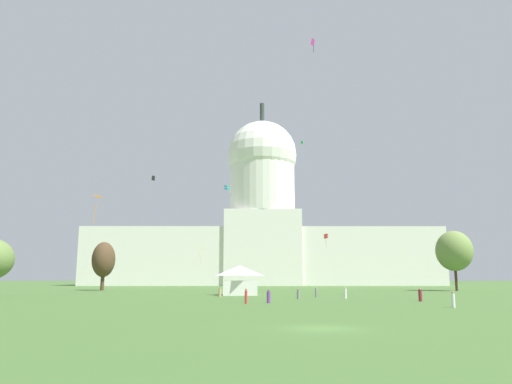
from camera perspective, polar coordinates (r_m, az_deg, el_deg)
ground_plane at (r=31.26m, az=7.77°, el=-15.63°), size 800.00×800.00×0.00m
capitol_building at (r=191.10m, az=0.75°, el=-4.34°), size 135.97×27.78×73.71m
event_tent at (r=86.95m, az=-1.93°, el=-10.35°), size 6.52×6.58×5.15m
tree_east_near at (r=122.79m, az=22.30°, el=-6.44°), size 8.47×9.00×13.85m
tree_west_mid at (r=123.08m, az=-17.51°, el=-7.62°), size 5.48×6.72×11.50m
person_tan_front_left at (r=79.65m, az=-4.28°, el=-11.74°), size 0.46×0.46×1.46m
person_red_back_right at (r=58.83m, az=-1.18°, el=-12.20°), size 0.34×0.34×1.79m
person_white_edge_east at (r=74.26m, az=10.47°, el=-11.65°), size 0.51×0.51×1.67m
person_purple_mid_right at (r=60.40m, az=1.50°, el=-12.25°), size 0.64×0.64×1.64m
person_maroon_lawn_far_right at (r=68.20m, az=18.78°, el=-11.43°), size 0.66×0.66×1.75m
person_grey_near_tent at (r=78.76m, az=7.09°, el=-11.66°), size 0.40×0.40×1.58m
person_white_near_tree_east at (r=55.42m, az=22.20°, el=-11.71°), size 0.50×0.50×1.66m
person_grey_back_center at (r=72.14m, az=5.02°, el=-11.93°), size 0.63×0.63×1.44m
kite_gold_low at (r=131.47m, az=-6.64°, el=-6.83°), size 1.60×1.54×3.64m
kite_cyan_mid at (r=97.91m, az=-3.43°, el=0.51°), size 1.16×1.14×1.10m
kite_red_low at (r=128.86m, az=8.25°, el=-5.17°), size 1.32×1.28×3.54m
kite_green_high at (r=156.24m, az=5.46°, el=5.82°), size 0.98×0.99×0.81m
kite_black_mid at (r=110.53m, az=-12.00°, el=1.61°), size 0.63×0.93×1.08m
kite_magenta_high at (r=106.46m, az=6.71°, el=17.07°), size 0.98×1.04×2.94m
kite_orange_low at (r=62.04m, az=-18.48°, el=-0.82°), size 1.36×1.48×3.32m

